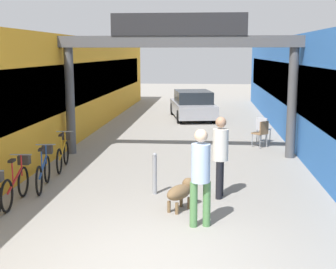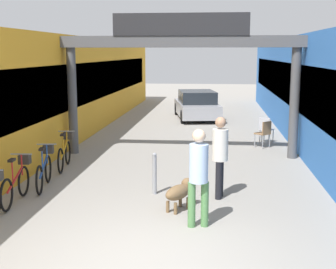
% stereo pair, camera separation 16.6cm
% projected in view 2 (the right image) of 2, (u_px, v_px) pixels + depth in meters
% --- Properties ---
extents(ground_plane, '(80.00, 80.00, 0.00)m').
position_uv_depth(ground_plane, '(142.00, 262.00, 7.06)').
color(ground_plane, gray).
extents(storefront_left, '(3.00, 26.00, 3.66)m').
position_uv_depth(storefront_left, '(56.00, 86.00, 18.03)').
color(storefront_left, gold).
rests_on(storefront_left, ground_plane).
extents(storefront_right, '(3.00, 26.00, 3.66)m').
position_uv_depth(storefront_right, '(328.00, 88.00, 16.99)').
color(storefront_right, blue).
rests_on(storefront_right, ground_plane).
extents(arcade_sign_gateway, '(7.40, 0.47, 4.24)m').
position_uv_depth(arcade_sign_gateway, '(181.00, 56.00, 13.79)').
color(arcade_sign_gateway, '#4C4C4F').
rests_on(arcade_sign_gateway, ground_plane).
extents(pedestrian_with_dog, '(0.41, 0.41, 1.79)m').
position_uv_depth(pedestrian_with_dog, '(199.00, 171.00, 8.32)').
color(pedestrian_with_dog, '#4C7F47').
rests_on(pedestrian_with_dog, ground_plane).
extents(pedestrian_companion, '(0.39, 0.40, 1.77)m').
position_uv_depth(pedestrian_companion, '(220.00, 152.00, 10.02)').
color(pedestrian_companion, black).
rests_on(pedestrian_companion, ground_plane).
extents(dog_on_leash, '(0.65, 0.84, 0.60)m').
position_uv_depth(dog_on_leash, '(180.00, 191.00, 9.34)').
color(dog_on_leash, brown).
rests_on(dog_on_leash, ground_plane).
extents(bicycle_red_second, '(0.46, 1.69, 0.98)m').
position_uv_depth(bicycle_red_second, '(17.00, 182.00, 9.83)').
color(bicycle_red_second, black).
rests_on(bicycle_red_second, ground_plane).
extents(bicycle_blue_third, '(0.47, 1.67, 0.98)m').
position_uv_depth(bicycle_blue_third, '(45.00, 169.00, 10.92)').
color(bicycle_blue_third, black).
rests_on(bicycle_blue_third, ground_plane).
extents(bicycle_orange_farthest, '(0.46, 1.68, 0.98)m').
position_uv_depth(bicycle_orange_farthest, '(65.00, 152.00, 12.74)').
color(bicycle_orange_farthest, black).
rests_on(bicycle_orange_farthest, ground_plane).
extents(bollard_post_metal, '(0.10, 0.10, 0.94)m').
position_uv_depth(bollard_post_metal, '(154.00, 173.00, 10.36)').
color(bollard_post_metal, gray).
rests_on(bollard_post_metal, ground_plane).
extents(cafe_chair_wood_nearer, '(0.57, 0.57, 0.89)m').
position_uv_depth(cafe_chair_wood_nearer, '(264.00, 132.00, 15.35)').
color(cafe_chair_wood_nearer, gray).
rests_on(cafe_chair_wood_nearer, ground_plane).
extents(cafe_chair_aluminium_farther, '(0.55, 0.55, 0.89)m').
position_uv_depth(cafe_chair_aluminium_farther, '(266.00, 128.00, 16.22)').
color(cafe_chair_aluminium_farther, gray).
rests_on(cafe_chair_aluminium_farther, ground_plane).
extents(parked_car_silver, '(2.43, 4.25, 1.33)m').
position_uv_depth(parked_car_silver, '(197.00, 105.00, 22.07)').
color(parked_car_silver, '#99999E').
rests_on(parked_car_silver, ground_plane).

